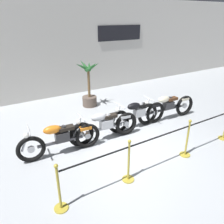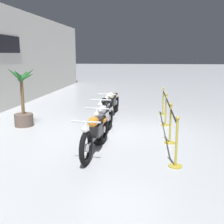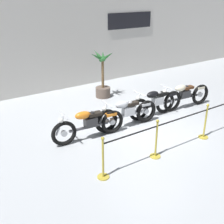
{
  "view_description": "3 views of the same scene",
  "coord_description": "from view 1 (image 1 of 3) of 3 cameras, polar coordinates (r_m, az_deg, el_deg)",
  "views": [
    {
      "loc": [
        -3.32,
        -4.46,
        3.43
      ],
      "look_at": [
        -0.4,
        0.38,
        0.93
      ],
      "focal_mm": 35.0,
      "sensor_mm": 36.0,
      "label": 1
    },
    {
      "loc": [
        -8.06,
        -0.67,
        2.25
      ],
      "look_at": [
        0.6,
        0.42,
        0.45
      ],
      "focal_mm": 45.0,
      "sensor_mm": 36.0,
      "label": 2
    },
    {
      "loc": [
        -5.32,
        -5.81,
        3.95
      ],
      "look_at": [
        -1.37,
        0.15,
        0.83
      ],
      "focal_mm": 45.0,
      "sensor_mm": 36.0,
      "label": 3
    }
  ],
  "objects": [
    {
      "name": "back_wall",
      "position": [
        10.23,
        -12.34,
        15.92
      ],
      "size": [
        28.0,
        0.29,
        4.2
      ],
      "color": "silver",
      "rests_on": "ground"
    },
    {
      "name": "motorcycle_silver_1",
      "position": [
        6.4,
        -2.0,
        -3.71
      ],
      "size": [
        2.2,
        0.62,
        0.95
      ],
      "color": "black",
      "rests_on": "ground"
    },
    {
      "name": "stanchion_far_left",
      "position": [
        4.76,
        3.1,
        -11.83
      ],
      "size": [
        5.2,
        0.28,
        1.05
      ],
      "color": "gold",
      "rests_on": "ground"
    },
    {
      "name": "motorcycle_black_2",
      "position": [
        7.18,
        6.72,
        -0.56
      ],
      "size": [
        2.2,
        0.62,
        0.95
      ],
      "color": "black",
      "rests_on": "ground"
    },
    {
      "name": "stanchion_mid_left",
      "position": [
        5.0,
        4.33,
        -14.11
      ],
      "size": [
        0.28,
        0.28,
        1.05
      ],
      "color": "gold",
      "rests_on": "ground"
    },
    {
      "name": "motorcycle_orange_0",
      "position": [
        5.93,
        -13.41,
        -6.81
      ],
      "size": [
        2.23,
        0.62,
        0.94
      ],
      "color": "black",
      "rests_on": "ground"
    },
    {
      "name": "ground_plane",
      "position": [
        6.53,
        4.79,
        -7.86
      ],
      "size": [
        120.0,
        120.0,
        0.0
      ],
      "primitive_type": "plane",
      "color": "#B2B7BC"
    },
    {
      "name": "motorcycle_cream_3",
      "position": [
        7.91,
        14.12,
        1.22
      ],
      "size": [
        2.43,
        0.62,
        0.96
      ],
      "color": "black",
      "rests_on": "ground"
    },
    {
      "name": "stanchion_mid_right",
      "position": [
        6.09,
        18.89,
        -7.82
      ],
      "size": [
        0.28,
        0.28,
        1.05
      ],
      "color": "gold",
      "rests_on": "ground"
    },
    {
      "name": "potted_palm_left_of_row",
      "position": [
        8.85,
        -6.02,
        6.14
      ],
      "size": [
        1.06,
        0.91,
        1.91
      ],
      "color": "brown",
      "rests_on": "ground"
    }
  ]
}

